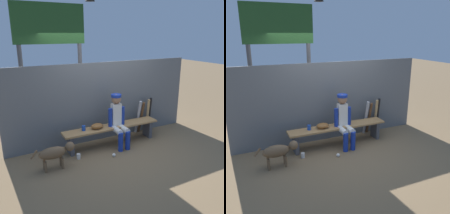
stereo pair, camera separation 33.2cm
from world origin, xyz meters
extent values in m
plane|color=brown|center=(0.00, 0.00, 0.00)|extent=(30.00, 30.00, 0.00)
cube|color=#595E63|center=(0.00, 0.42, 0.93)|extent=(4.63, 0.03, 1.87)
cube|color=#AD7F4C|center=(0.00, 0.00, 0.45)|extent=(2.30, 0.36, 0.04)
cube|color=#4C4C51|center=(-1.00, 0.00, 0.21)|extent=(0.08, 0.29, 0.43)
cube|color=#4C4C51|center=(1.00, 0.00, 0.21)|extent=(0.08, 0.29, 0.43)
cube|color=silver|center=(0.11, 0.00, 0.72)|extent=(0.22, 0.13, 0.51)
sphere|color=#9E7051|center=(0.11, 0.00, 1.09)|extent=(0.22, 0.22, 0.22)
cylinder|color=#193399|center=(0.11, 0.00, 1.16)|extent=(0.23, 0.23, 0.06)
cylinder|color=silver|center=(0.02, -0.19, 0.43)|extent=(0.13, 0.38, 0.13)
cylinder|color=#193399|center=(0.02, -0.38, 0.21)|extent=(0.11, 0.11, 0.43)
cylinder|color=#193399|center=(-0.05, -0.02, 0.67)|extent=(0.09, 0.09, 0.44)
cylinder|color=silver|center=(0.20, -0.19, 0.43)|extent=(0.13, 0.38, 0.13)
cylinder|color=#193399|center=(0.20, -0.38, 0.21)|extent=(0.11, 0.11, 0.43)
cylinder|color=#193399|center=(0.27, -0.02, 0.67)|extent=(0.09, 0.09, 0.44)
ellipsoid|color=brown|center=(-0.37, 0.00, 0.53)|extent=(0.28, 0.20, 0.12)
cylinder|color=#B7B7BC|center=(0.88, 0.25, 0.45)|extent=(0.08, 0.28, 0.90)
cylinder|color=brown|center=(0.98, 0.27, 0.42)|extent=(0.07, 0.27, 0.85)
cylinder|color=tan|center=(1.17, 0.27, 0.44)|extent=(0.07, 0.15, 0.89)
cylinder|color=black|center=(1.24, 0.28, 0.46)|extent=(0.07, 0.15, 0.92)
sphere|color=white|center=(-0.24, -0.54, 0.04)|extent=(0.07, 0.07, 0.07)
cylinder|color=silver|center=(-0.93, -0.28, 0.06)|extent=(0.08, 0.08, 0.11)
cylinder|color=#1E47AD|center=(-0.68, 0.03, 0.52)|extent=(0.08, 0.08, 0.11)
cylinder|color=#3F3F42|center=(-1.68, 1.24, 1.13)|extent=(0.10, 0.10, 2.25)
cylinder|color=#3F3F42|center=(-0.27, 1.24, 1.13)|extent=(0.10, 0.10, 2.25)
cube|color=#1E471E|center=(-0.97, 1.24, 2.70)|extent=(1.66, 0.08, 0.90)
ellipsoid|color=brown|center=(-1.49, -0.44, 0.34)|extent=(0.52, 0.20, 0.24)
sphere|color=brown|center=(-1.15, -0.44, 0.40)|extent=(0.18, 0.18, 0.18)
cylinder|color=brown|center=(-1.83, -0.44, 0.39)|extent=(0.15, 0.04, 0.16)
cylinder|color=brown|center=(-1.33, -0.38, 0.11)|extent=(0.05, 0.05, 0.22)
cylinder|color=brown|center=(-1.33, -0.50, 0.11)|extent=(0.05, 0.05, 0.22)
cylinder|color=brown|center=(-1.65, -0.38, 0.11)|extent=(0.05, 0.05, 0.22)
cylinder|color=brown|center=(-1.65, -0.50, 0.11)|extent=(0.05, 0.05, 0.22)
camera|label=1|loc=(-2.37, -4.59, 2.51)|focal=38.82mm
camera|label=2|loc=(-2.07, -4.73, 2.51)|focal=38.82mm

